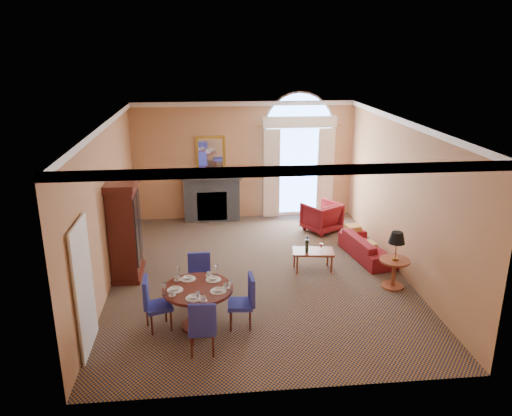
{
  "coord_description": "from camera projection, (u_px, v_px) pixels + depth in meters",
  "views": [
    {
      "loc": [
        -1.03,
        -9.52,
        4.59
      ],
      "look_at": [
        0.0,
        0.5,
        1.3
      ],
      "focal_mm": 35.0,
      "sensor_mm": 36.0,
      "label": 1
    }
  ],
  "objects": [
    {
      "name": "sofa",
      "position": [
        368.0,
        247.0,
        11.26
      ],
      "size": [
        0.95,
        1.81,
        0.5
      ],
      "primitive_type": "imported",
      "rotation": [
        0.0,
        0.0,
        1.74
      ],
      "color": "maroon",
      "rests_on": "ground"
    },
    {
      "name": "ground",
      "position": [
        258.0,
        274.0,
        10.53
      ],
      "size": [
        7.5,
        7.5,
        0.0
      ],
      "primitive_type": "plane",
      "color": "#131F3E",
      "rests_on": "ground"
    },
    {
      "name": "dining_chair_north",
      "position": [
        199.0,
        275.0,
        9.26
      ],
      "size": [
        0.54,
        0.54,
        0.94
      ],
      "rotation": [
        0.0,
        0.0,
        3.52
      ],
      "color": "navy",
      "rests_on": "ground"
    },
    {
      "name": "armchair",
      "position": [
        321.0,
        217.0,
        12.87
      ],
      "size": [
        1.12,
        1.13,
        0.76
      ],
      "primitive_type": "imported",
      "rotation": [
        0.0,
        0.0,
        3.68
      ],
      "color": "maroon",
      "rests_on": "ground"
    },
    {
      "name": "dining_table",
      "position": [
        198.0,
        298.0,
        8.37
      ],
      "size": [
        1.19,
        1.19,
        0.95
      ],
      "color": "#40140E",
      "rests_on": "ground"
    },
    {
      "name": "armoire",
      "position": [
        125.0,
        231.0,
        10.18
      ],
      "size": [
        0.59,
        1.05,
        2.05
      ],
      "color": "#40140E",
      "rests_on": "ground"
    },
    {
      "name": "coffee_table",
      "position": [
        313.0,
        252.0,
        10.58
      ],
      "size": [
        0.93,
        0.59,
        0.8
      ],
      "rotation": [
        0.0,
        0.0,
        -0.13
      ],
      "color": "brown",
      "rests_on": "ground"
    },
    {
      "name": "dining_chair_east",
      "position": [
        246.0,
        298.0,
        8.41
      ],
      "size": [
        0.46,
        0.45,
        0.94
      ],
      "rotation": [
        0.0,
        0.0,
        1.49
      ],
      "color": "navy",
      "rests_on": "ground"
    },
    {
      "name": "dining_chair_south",
      "position": [
        202.0,
        325.0,
        7.6
      ],
      "size": [
        0.44,
        0.45,
        0.94
      ],
      "rotation": [
        0.0,
        0.0,
        -0.01
      ],
      "color": "navy",
      "rests_on": "ground"
    },
    {
      "name": "room_envelope",
      "position": [
        254.0,
        150.0,
        10.38
      ],
      "size": [
        6.04,
        7.52,
        3.45
      ],
      "color": "tan",
      "rests_on": "ground"
    },
    {
      "name": "side_table",
      "position": [
        395.0,
        254.0,
        9.74
      ],
      "size": [
        0.59,
        0.59,
        1.14
      ],
      "color": "brown",
      "rests_on": "ground"
    },
    {
      "name": "dining_chair_west",
      "position": [
        152.0,
        300.0,
        8.33
      ],
      "size": [
        0.53,
        0.53,
        0.94
      ],
      "rotation": [
        0.0,
        0.0,
        -1.23
      ],
      "color": "navy",
      "rests_on": "ground"
    }
  ]
}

